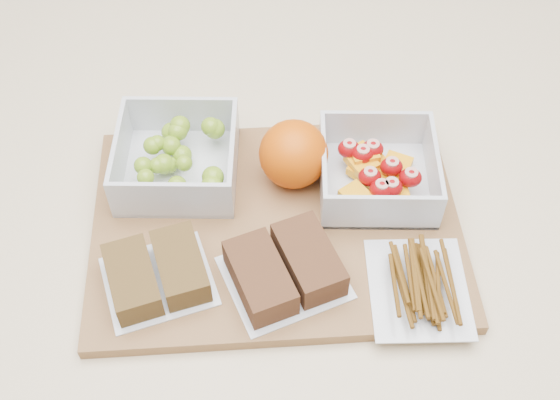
{
  "coord_description": "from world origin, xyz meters",
  "views": [
    {
      "loc": [
        0.01,
        -0.5,
        1.56
      ],
      "look_at": [
        0.0,
        0.0,
        0.93
      ],
      "focal_mm": 45.0,
      "sensor_mm": 36.0,
      "label": 1
    }
  ],
  "objects_px": {
    "grape_container": "(179,157)",
    "sandwich_bag_left": "(157,273)",
    "sandwich_bag_center": "(285,269)",
    "fruit_container": "(377,173)",
    "cutting_board": "(276,225)",
    "pretzel_bag": "(420,282)",
    "orange": "(294,154)"
  },
  "relations": [
    {
      "from": "cutting_board",
      "to": "grape_container",
      "type": "distance_m",
      "value": 0.14
    },
    {
      "from": "fruit_container",
      "to": "pretzel_bag",
      "type": "distance_m",
      "value": 0.15
    },
    {
      "from": "grape_container",
      "to": "orange",
      "type": "height_order",
      "value": "orange"
    },
    {
      "from": "grape_container",
      "to": "pretzel_bag",
      "type": "bearing_deg",
      "value": -31.18
    },
    {
      "from": "cutting_board",
      "to": "grape_container",
      "type": "height_order",
      "value": "grape_container"
    },
    {
      "from": "orange",
      "to": "pretzel_bag",
      "type": "height_order",
      "value": "orange"
    },
    {
      "from": "cutting_board",
      "to": "sandwich_bag_center",
      "type": "height_order",
      "value": "sandwich_bag_center"
    },
    {
      "from": "grape_container",
      "to": "sandwich_bag_center",
      "type": "bearing_deg",
      "value": -50.12
    },
    {
      "from": "grape_container",
      "to": "pretzel_bag",
      "type": "height_order",
      "value": "grape_container"
    },
    {
      "from": "grape_container",
      "to": "pretzel_bag",
      "type": "relative_size",
      "value": 1.07
    },
    {
      "from": "cutting_board",
      "to": "sandwich_bag_center",
      "type": "relative_size",
      "value": 2.71
    },
    {
      "from": "cutting_board",
      "to": "grape_container",
      "type": "xyz_separation_m",
      "value": [
        -0.12,
        0.07,
        0.03
      ]
    },
    {
      "from": "cutting_board",
      "to": "fruit_container",
      "type": "xyz_separation_m",
      "value": [
        0.12,
        0.06,
        0.03
      ]
    },
    {
      "from": "cutting_board",
      "to": "pretzel_bag",
      "type": "height_order",
      "value": "pretzel_bag"
    },
    {
      "from": "sandwich_bag_center",
      "to": "pretzel_bag",
      "type": "distance_m",
      "value": 0.14
    },
    {
      "from": "sandwich_bag_left",
      "to": "cutting_board",
      "type": "bearing_deg",
      "value": 33.3
    },
    {
      "from": "cutting_board",
      "to": "sandwich_bag_center",
      "type": "distance_m",
      "value": 0.08
    },
    {
      "from": "orange",
      "to": "pretzel_bag",
      "type": "xyz_separation_m",
      "value": [
        0.13,
        -0.16,
        -0.03
      ]
    },
    {
      "from": "cutting_board",
      "to": "orange",
      "type": "distance_m",
      "value": 0.09
    },
    {
      "from": "sandwich_bag_left",
      "to": "sandwich_bag_center",
      "type": "height_order",
      "value": "sandwich_bag_center"
    },
    {
      "from": "fruit_container",
      "to": "sandwich_bag_center",
      "type": "distance_m",
      "value": 0.17
    },
    {
      "from": "sandwich_bag_left",
      "to": "grape_container",
      "type": "bearing_deg",
      "value": 86.7
    },
    {
      "from": "sandwich_bag_left",
      "to": "sandwich_bag_center",
      "type": "distance_m",
      "value": 0.14
    },
    {
      "from": "cutting_board",
      "to": "fruit_container",
      "type": "height_order",
      "value": "fruit_container"
    },
    {
      "from": "grape_container",
      "to": "sandwich_bag_left",
      "type": "xyz_separation_m",
      "value": [
        -0.01,
        -0.16,
        -0.01
      ]
    },
    {
      "from": "cutting_board",
      "to": "sandwich_bag_center",
      "type": "bearing_deg",
      "value": -87.06
    },
    {
      "from": "pretzel_bag",
      "to": "grape_container",
      "type": "bearing_deg",
      "value": 148.82
    },
    {
      "from": "orange",
      "to": "cutting_board",
      "type": "bearing_deg",
      "value": -105.94
    },
    {
      "from": "pretzel_bag",
      "to": "fruit_container",
      "type": "bearing_deg",
      "value": 103.9
    },
    {
      "from": "sandwich_bag_center",
      "to": "orange",
      "type": "bearing_deg",
      "value": 86.28
    },
    {
      "from": "fruit_container",
      "to": "sandwich_bag_left",
      "type": "distance_m",
      "value": 0.28
    },
    {
      "from": "cutting_board",
      "to": "sandwich_bag_left",
      "type": "height_order",
      "value": "sandwich_bag_left"
    }
  ]
}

